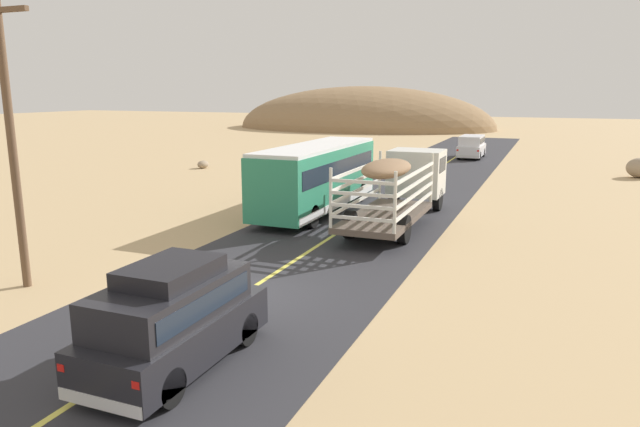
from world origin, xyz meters
TOP-DOWN VIEW (x-y plane):
  - ground_plane at (0.00, 0.00)m, footprint 240.00×240.00m
  - road_surface at (0.00, 0.00)m, footprint 8.00×120.00m
  - road_centre_line at (0.00, 0.00)m, footprint 0.16×117.60m
  - suv_near at (0.91, -4.48)m, footprint 1.90×4.62m
  - livestock_truck at (1.82, 11.69)m, footprint 2.53×9.70m
  - bus at (-2.42, 11.43)m, footprint 2.54×10.00m
  - car_far at (1.34, 37.10)m, footprint 1.90×4.62m
  - power_pole_near at (-6.35, -1.83)m, footprint 2.20×0.24m
  - boulder_near_shoulder at (13.39, 29.78)m, footprint 1.76×1.53m
  - boulder_mid_field at (-16.42, 22.85)m, footprint 0.73×1.04m
  - distant_hill at (-19.88, 72.41)m, footprint 40.22×26.03m

SIDE VIEW (x-z plane):
  - ground_plane at x=0.00m, z-range 0.00..0.00m
  - distant_hill at x=-19.88m, z-range -6.37..6.37m
  - road_surface at x=0.00m, z-range 0.00..0.02m
  - road_centre_line at x=0.00m, z-range 0.02..0.02m
  - boulder_mid_field at x=-16.42m, z-range 0.00..0.58m
  - boulder_near_shoulder at x=13.39m, z-range 0.00..1.33m
  - car_far at x=1.34m, z-range 0.12..2.05m
  - suv_near at x=0.91m, z-range 0.01..2.29m
  - bus at x=-2.42m, z-range 0.14..3.35m
  - livestock_truck at x=1.82m, z-range 0.28..3.30m
  - power_pole_near at x=-6.35m, z-range 0.30..8.76m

